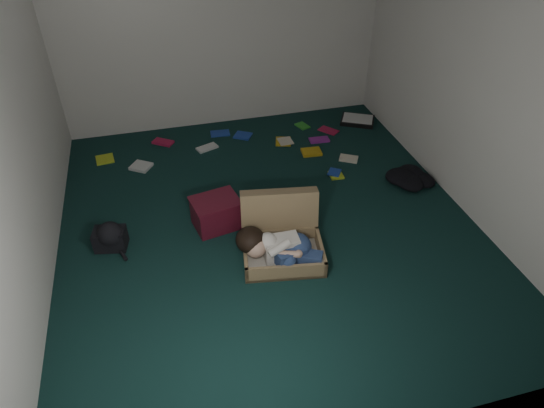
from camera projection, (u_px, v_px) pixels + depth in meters
name	position (u px, v px, depth m)	size (l,w,h in m)	color
floor	(268.00, 223.00, 4.83)	(4.50, 4.50, 0.00)	#0F2B28
wall_back	(221.00, 23.00, 5.77)	(4.50, 4.50, 0.00)	white
wall_front	(385.00, 303.00, 2.31)	(4.50, 4.50, 0.00)	white
wall_left	(10.00, 133.00, 3.64)	(4.50, 4.50, 0.00)	white
wall_right	(478.00, 79.00, 4.45)	(4.50, 4.50, 0.00)	white
suitcase	(282.00, 237.00, 4.42)	(0.82, 0.80, 0.53)	#937851
person	(278.00, 247.00, 4.25)	(0.75, 0.46, 0.33)	silver
maroon_bin	(216.00, 213.00, 4.71)	(0.51, 0.43, 0.31)	#541120
backpack	(110.00, 238.00, 4.49)	(0.36, 0.29, 0.22)	black
clothing_pile	(410.00, 177.00, 5.37)	(0.41, 0.33, 0.13)	black
paper_tray	(358.00, 120.00, 6.52)	(0.53, 0.49, 0.06)	black
book_scatter	(255.00, 146.00, 6.01)	(3.06, 1.56, 0.02)	#BDD826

